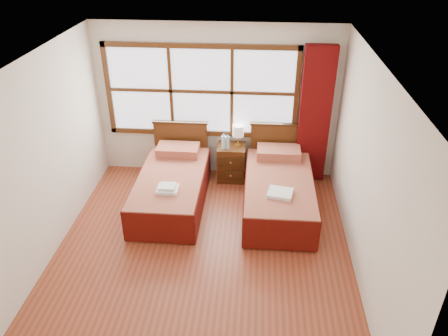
{
  "coord_description": "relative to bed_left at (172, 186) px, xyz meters",
  "views": [
    {
      "loc": [
        0.66,
        -4.51,
        3.96
      ],
      "look_at": [
        0.24,
        0.7,
        0.95
      ],
      "focal_mm": 35.0,
      "sensor_mm": 36.0,
      "label": 1
    }
  ],
  "objects": [
    {
      "name": "wall_back",
      "position": [
        0.62,
        1.05,
        1.0
      ],
      "size": [
        4.0,
        0.0,
        4.0
      ],
      "primitive_type": "plane",
      "rotation": [
        1.57,
        0.0,
        0.0
      ],
      "color": "silver",
      "rests_on": "floor"
    },
    {
      "name": "wall_left",
      "position": [
        -1.38,
        -1.2,
        1.0
      ],
      "size": [
        0.0,
        4.5,
        4.5
      ],
      "primitive_type": "plane",
      "rotation": [
        1.57,
        0.0,
        1.57
      ],
      "color": "silver",
      "rests_on": "floor"
    },
    {
      "name": "nightstand",
      "position": [
        0.88,
        0.8,
        0.01
      ],
      "size": [
        0.47,
        0.46,
        0.63
      ],
      "color": "#4A2810",
      "rests_on": "floor"
    },
    {
      "name": "bottle_far",
      "position": [
        0.82,
        0.72,
        0.43
      ],
      "size": [
        0.06,
        0.06,
        0.24
      ],
      "color": "silver",
      "rests_on": "nightstand"
    },
    {
      "name": "wall_right",
      "position": [
        2.62,
        -1.2,
        1.0
      ],
      "size": [
        0.0,
        4.5,
        4.5
      ],
      "primitive_type": "plane",
      "rotation": [
        1.57,
        0.0,
        -1.57
      ],
      "color": "silver",
      "rests_on": "floor"
    },
    {
      "name": "lamp",
      "position": [
        0.99,
        0.84,
        0.58
      ],
      "size": [
        0.19,
        0.19,
        0.36
      ],
      "color": "gold",
      "rests_on": "nightstand"
    },
    {
      "name": "window",
      "position": [
        0.37,
        1.01,
        1.2
      ],
      "size": [
        3.16,
        0.06,
        1.56
      ],
      "color": "white",
      "rests_on": "wall_back"
    },
    {
      "name": "bottle_near",
      "position": [
        0.75,
        0.71,
        0.45
      ],
      "size": [
        0.07,
        0.07,
        0.26
      ],
      "color": "silver",
      "rests_on": "nightstand"
    },
    {
      "name": "bed_right",
      "position": [
        1.66,
        -0.0,
        0.01
      ],
      "size": [
        1.04,
        2.06,
        1.01
      ],
      "color": "#371F0B",
      "rests_on": "floor"
    },
    {
      "name": "floor",
      "position": [
        0.62,
        -1.2,
        -0.3
      ],
      "size": [
        4.5,
        4.5,
        0.0
      ],
      "primitive_type": "plane",
      "color": "brown",
      "rests_on": "ground"
    },
    {
      "name": "towels_right",
      "position": [
        1.66,
        -0.48,
        0.26
      ],
      "size": [
        0.39,
        0.36,
        0.05
      ],
      "rotation": [
        0.0,
        0.0,
        -0.19
      ],
      "color": "white",
      "rests_on": "bed_right"
    },
    {
      "name": "bed_left",
      "position": [
        0.0,
        0.0,
        0.0
      ],
      "size": [
        1.01,
        2.03,
        0.98
      ],
      "color": "#371F0B",
      "rests_on": "floor"
    },
    {
      "name": "towels_left",
      "position": [
        0.04,
        -0.48,
        0.26
      ],
      "size": [
        0.31,
        0.27,
        0.09
      ],
      "rotation": [
        0.0,
        0.0,
        -0.01
      ],
      "color": "white",
      "rests_on": "bed_left"
    },
    {
      "name": "curtain",
      "position": [
        2.22,
        0.91,
        0.87
      ],
      "size": [
        0.5,
        0.16,
        2.3
      ],
      "primitive_type": "cube",
      "color": "#5C0909",
      "rests_on": "wall_back"
    },
    {
      "name": "ceiling",
      "position": [
        0.62,
        -1.2,
        2.3
      ],
      "size": [
        4.5,
        4.5,
        0.0
      ],
      "primitive_type": "plane",
      "rotation": [
        3.14,
        0.0,
        0.0
      ],
      "color": "white",
      "rests_on": "wall_back"
    }
  ]
}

